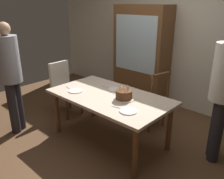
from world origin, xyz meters
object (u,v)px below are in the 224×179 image
at_px(person_guest, 224,88).
at_px(china_cabinet, 141,55).
at_px(plate_near_guest, 128,111).
at_px(plate_near_celebrant, 76,91).
at_px(dining_table, 109,101).
at_px(person_celebrant, 10,72).
at_px(birthday_cake, 124,95).
at_px(chair_upholstered, 64,85).
at_px(chair_spindle_back, 151,100).
at_px(plate_far_side, 115,89).

relative_size(person_guest, china_cabinet, 0.90).
height_order(plate_near_guest, person_guest, person_guest).
xyz_separation_m(plate_near_celebrant, china_cabinet, (-0.13, 1.77, 0.22)).
bearing_deg(plate_near_guest, person_guest, 47.87).
relative_size(dining_table, person_celebrant, 1.02).
height_order(plate_near_celebrant, person_celebrant, person_celebrant).
xyz_separation_m(birthday_cake, person_celebrant, (-1.52, -0.81, 0.18)).
bearing_deg(person_guest, birthday_cake, -150.08).
xyz_separation_m(plate_near_celebrant, person_celebrant, (-0.81, -0.56, 0.24)).
xyz_separation_m(plate_near_celebrant, chair_upholstered, (-0.78, 0.34, -0.20)).
bearing_deg(dining_table, person_celebrant, -148.74).
height_order(chair_spindle_back, person_guest, person_guest).
height_order(birthday_cake, chair_upholstered, chair_upholstered).
bearing_deg(plate_far_side, plate_near_celebrant, -132.02).
xyz_separation_m(dining_table, birthday_cake, (0.24, 0.03, 0.14)).
xyz_separation_m(plate_far_side, china_cabinet, (-0.52, 1.34, 0.22)).
relative_size(plate_near_guest, chair_spindle_back, 0.23).
distance_m(birthday_cake, person_celebrant, 1.73).
height_order(dining_table, china_cabinet, china_cabinet).
xyz_separation_m(person_celebrant, person_guest, (2.57, 1.41, 0.01)).
bearing_deg(dining_table, plate_far_side, 111.83).
distance_m(plate_far_side, chair_upholstered, 1.18).
height_order(birthday_cake, plate_far_side, birthday_cake).
xyz_separation_m(chair_spindle_back, china_cabinet, (-0.79, 0.77, 0.49)).
height_order(birthday_cake, person_celebrant, person_celebrant).
distance_m(chair_spindle_back, person_celebrant, 2.21).
relative_size(plate_near_guest, chair_upholstered, 0.23).
distance_m(plate_far_side, china_cabinet, 1.46).
bearing_deg(birthday_cake, person_celebrant, -151.97).
bearing_deg(person_guest, china_cabinet, 153.87).
relative_size(dining_table, china_cabinet, 0.91).
relative_size(plate_near_celebrant, person_guest, 0.13).
bearing_deg(person_celebrant, plate_near_celebrant, 34.87).
bearing_deg(plate_near_guest, plate_far_side, 144.50).
height_order(plate_far_side, chair_upholstered, chair_upholstered).
xyz_separation_m(chair_spindle_back, person_guest, (1.10, -0.16, 0.52)).
xyz_separation_m(dining_table, person_guest, (1.28, 0.63, 0.34)).
bearing_deg(dining_table, chair_spindle_back, 76.85).
distance_m(plate_near_celebrant, person_celebrant, 1.01).
relative_size(dining_table, chair_spindle_back, 1.81).
bearing_deg(person_guest, plate_near_guest, -132.13).
height_order(chair_upholstered, china_cabinet, china_cabinet).
xyz_separation_m(dining_table, person_celebrant, (-1.28, -0.78, 0.32)).
bearing_deg(plate_far_side, dining_table, -68.17).
bearing_deg(plate_far_side, person_guest, 16.97).
bearing_deg(chair_spindle_back, plate_near_celebrant, -123.18).
xyz_separation_m(plate_near_guest, person_celebrant, (-1.80, -0.56, 0.24)).
height_order(dining_table, person_guest, person_guest).
relative_size(dining_table, birthday_cake, 6.15).
distance_m(plate_near_celebrant, chair_upholstered, 0.87).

